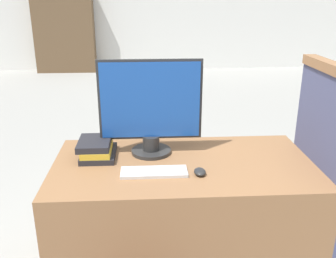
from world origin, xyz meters
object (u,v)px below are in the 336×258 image
object	(u,v)px
monitor	(151,108)
keyboard	(154,172)
book_stack	(97,149)
mouse	(200,172)

from	to	relation	value
monitor	keyboard	bearing A→B (deg)	-88.03
book_stack	monitor	bearing A→B (deg)	7.32
monitor	mouse	xyz separation A→B (m)	(0.24, -0.29, -0.25)
monitor	mouse	world-z (taller)	monitor
keyboard	mouse	world-z (taller)	mouse
monitor	mouse	distance (m)	0.45
keyboard	mouse	distance (m)	0.23
mouse	monitor	bearing A→B (deg)	129.39
monitor	book_stack	xyz separation A→B (m)	(-0.30, -0.04, -0.22)
mouse	book_stack	size ratio (longest dim) A/B	0.32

